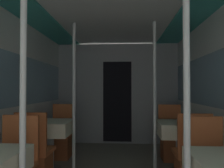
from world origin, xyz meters
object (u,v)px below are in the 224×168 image
(support_pole_left_0, at_px, (23,103))
(chair_left_far_1, at_px, (61,141))
(chair_right_near_1, at_px, (191,165))
(chair_left_near_1, at_px, (35,162))
(support_pole_left_1, at_px, (74,96))
(support_pole_right_0, at_px, (187,104))
(chair_right_far_1, at_px, (171,142))
(support_pole_right_1, at_px, (155,96))
(dining_table_left_1, at_px, (50,129))
(dining_table_right_1, at_px, (180,131))

(support_pole_left_0, height_order, chair_left_far_1, support_pole_left_0)
(support_pole_left_0, relative_size, chair_right_near_1, 2.38)
(chair_right_near_1, bearing_deg, chair_left_near_1, 180.00)
(support_pole_left_1, distance_m, support_pole_right_0, 2.09)
(chair_right_far_1, relative_size, support_pole_right_1, 0.42)
(support_pole_left_0, relative_size, support_pole_left_1, 1.00)
(chair_right_near_1, height_order, chair_right_far_1, same)
(support_pole_right_0, bearing_deg, dining_table_left_1, 133.40)
(chair_left_far_1, relative_size, dining_table_right_1, 1.28)
(dining_table_left_1, distance_m, chair_left_far_1, 0.65)
(support_pole_left_1, xyz_separation_m, chair_right_far_1, (1.60, 0.56, -0.83))
(dining_table_left_1, height_order, chair_left_far_1, chair_left_far_1)
(dining_table_left_1, bearing_deg, support_pole_right_1, 0.00)
(dining_table_left_1, relative_size, chair_left_far_1, 0.78)
(support_pole_right_0, xyz_separation_m, support_pole_right_1, (0.00, 1.69, 0.00))
(support_pole_left_0, xyz_separation_m, chair_right_near_1, (1.60, 1.13, -0.83))
(support_pole_right_0, xyz_separation_m, chair_right_far_1, (0.37, 2.25, -0.83))
(chair_left_near_1, relative_size, chair_left_far_1, 1.00)
(support_pole_right_1, bearing_deg, chair_left_far_1, 160.55)
(support_pole_left_1, relative_size, support_pole_right_0, 1.00)
(chair_left_near_1, relative_size, support_pole_right_0, 0.42)
(support_pole_right_0, bearing_deg, chair_left_near_1, 144.85)
(support_pole_left_0, relative_size, chair_right_far_1, 2.38)
(support_pole_right_1, bearing_deg, dining_table_left_1, 180.00)
(support_pole_left_1, relative_size, chair_right_near_1, 2.38)
(chair_right_far_1, bearing_deg, dining_table_left_1, 16.04)
(support_pole_left_1, xyz_separation_m, chair_right_near_1, (1.60, -0.56, -0.83))
(support_pole_left_0, height_order, support_pole_right_0, same)
(support_pole_right_1, bearing_deg, dining_table_right_1, 0.00)
(chair_left_near_1, distance_m, chair_right_near_1, 1.96)
(support_pole_left_1, height_order, dining_table_right_1, support_pole_left_1)
(dining_table_right_1, bearing_deg, chair_left_near_1, -163.96)
(chair_left_near_1, bearing_deg, support_pole_right_0, -35.15)
(dining_table_right_1, distance_m, chair_right_near_1, 0.65)
(support_pole_left_0, xyz_separation_m, chair_left_near_1, (-0.37, 1.13, -0.83))
(dining_table_right_1, relative_size, chair_right_far_1, 0.78)
(support_pole_left_0, bearing_deg, chair_left_near_1, 107.99)
(chair_left_far_1, distance_m, support_pole_right_0, 2.89)
(chair_left_far_1, height_order, support_pole_right_0, support_pole_right_0)
(dining_table_right_1, relative_size, chair_right_near_1, 0.78)
(chair_right_near_1, bearing_deg, support_pole_right_1, 122.91)
(support_pole_left_0, height_order, chair_left_near_1, support_pole_left_0)
(support_pole_right_0, xyz_separation_m, chair_right_near_1, (0.37, 1.13, -0.83))
(support_pole_left_1, height_order, chair_right_near_1, support_pole_left_1)
(support_pole_right_0, bearing_deg, chair_right_far_1, 80.79)
(support_pole_left_1, xyz_separation_m, support_pole_right_1, (1.23, 0.00, 0.00))
(dining_table_right_1, bearing_deg, dining_table_left_1, 180.00)
(support_pole_left_1, bearing_deg, support_pole_right_1, 0.00)
(chair_left_near_1, relative_size, dining_table_right_1, 1.28)
(dining_table_left_1, bearing_deg, support_pole_left_1, 0.00)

